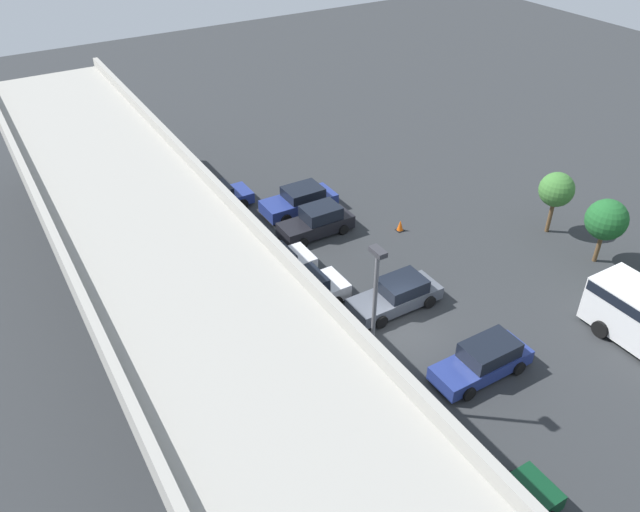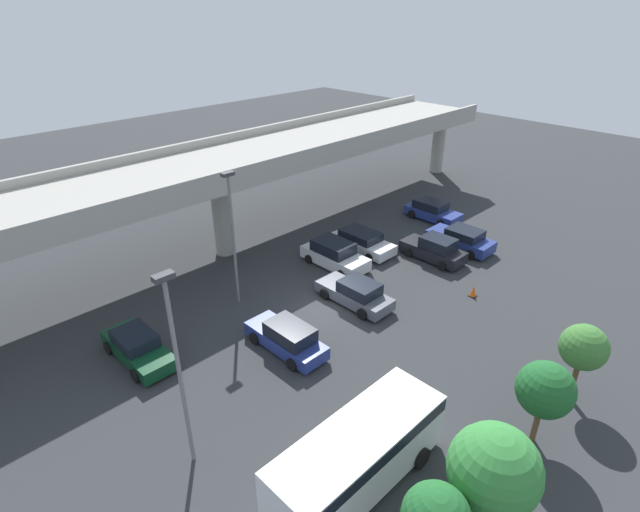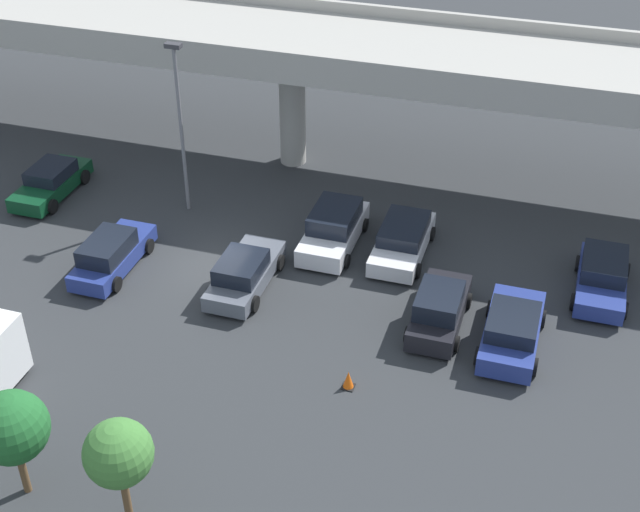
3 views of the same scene
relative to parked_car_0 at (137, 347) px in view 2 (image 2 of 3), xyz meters
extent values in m
plane|color=#2D3033|center=(9.83, -3.49, -0.68)|extent=(112.40, 112.40, 0.00)
cube|color=#9E9B93|center=(9.83, 6.58, 5.55)|extent=(52.45, 7.30, 0.90)
cube|color=#9E9B93|center=(9.83, 3.08, 6.27)|extent=(52.45, 0.30, 0.55)
cube|color=#9E9B93|center=(9.83, 10.08, 6.27)|extent=(52.45, 0.30, 0.55)
cylinder|color=#9E9B93|center=(9.83, 6.58, 2.21)|extent=(1.28, 1.28, 5.78)
cylinder|color=#9E9B93|center=(36.06, 6.58, 2.21)|extent=(1.28, 1.28, 5.78)
cube|color=#0C381E|center=(0.00, -0.04, -0.16)|extent=(1.78, 4.71, 0.68)
cube|color=black|center=(0.00, 0.11, 0.48)|extent=(1.64, 2.22, 0.59)
cylinder|color=black|center=(0.91, -1.50, -0.34)|extent=(0.22, 0.69, 0.69)
cylinder|color=black|center=(-0.91, -1.50, -0.34)|extent=(0.22, 0.69, 0.69)
cylinder|color=black|center=(0.91, 1.42, -0.34)|extent=(0.22, 0.69, 0.69)
cylinder|color=black|center=(-0.91, 1.42, -0.34)|extent=(0.22, 0.69, 0.69)
cube|color=navy|center=(5.72, -4.58, -0.16)|extent=(1.71, 4.70, 0.69)
cube|color=black|center=(5.72, -4.94, 0.55)|extent=(1.57, 2.47, 0.73)
cylinder|color=black|center=(4.85, -3.12, -0.36)|extent=(0.22, 0.65, 0.65)
cylinder|color=black|center=(6.60, -3.12, -0.36)|extent=(0.22, 0.65, 0.65)
cylinder|color=black|center=(4.85, -6.03, -0.36)|extent=(0.22, 0.65, 0.65)
cylinder|color=black|center=(6.60, -6.03, -0.36)|extent=(0.22, 0.65, 0.65)
cube|color=#515660|center=(11.45, -4.12, -0.17)|extent=(1.83, 4.79, 0.66)
cube|color=black|center=(11.45, -4.54, 0.50)|extent=(1.68, 2.21, 0.69)
cylinder|color=black|center=(10.51, -2.64, -0.35)|extent=(0.22, 0.68, 0.68)
cylinder|color=black|center=(12.38, -2.64, -0.35)|extent=(0.22, 0.68, 0.68)
cylinder|color=black|center=(10.51, -5.61, -0.35)|extent=(0.22, 0.68, 0.68)
cylinder|color=black|center=(12.38, -5.61, -0.35)|extent=(0.22, 0.68, 0.68)
cube|color=silver|center=(13.97, -0.17, -0.12)|extent=(1.98, 4.77, 0.80)
cube|color=black|center=(13.97, 0.00, 0.66)|extent=(1.82, 2.65, 0.76)
cylinder|color=black|center=(14.98, -1.65, -0.38)|extent=(0.22, 0.60, 0.60)
cylinder|color=black|center=(12.96, -1.65, -0.38)|extent=(0.22, 0.60, 0.60)
cylinder|color=black|center=(14.98, 1.31, -0.38)|extent=(0.22, 0.60, 0.60)
cylinder|color=black|center=(12.96, 1.31, -0.38)|extent=(0.22, 0.60, 0.60)
cube|color=silver|center=(16.98, 0.01, -0.17)|extent=(1.95, 4.74, 0.69)
cube|color=black|center=(16.98, 0.22, 0.46)|extent=(1.79, 2.76, 0.57)
cylinder|color=black|center=(17.97, -1.46, -0.37)|extent=(0.22, 0.62, 0.62)
cylinder|color=black|center=(15.98, -1.46, -0.37)|extent=(0.22, 0.62, 0.62)
cylinder|color=black|center=(17.97, 1.48, -0.37)|extent=(0.22, 0.62, 0.62)
cylinder|color=black|center=(15.98, 1.48, -0.37)|extent=(0.22, 0.62, 0.62)
cube|color=black|center=(19.41, -4.23, -0.12)|extent=(1.75, 4.44, 0.79)
cube|color=black|center=(19.41, -4.58, 0.64)|extent=(1.61, 2.18, 0.75)
cylinder|color=black|center=(18.51, -2.86, -0.38)|extent=(0.22, 0.61, 0.61)
cylinder|color=black|center=(20.31, -2.86, -0.38)|extent=(0.22, 0.61, 0.61)
cylinder|color=black|center=(18.51, -5.61, -0.38)|extent=(0.22, 0.61, 0.61)
cylinder|color=black|center=(20.31, -5.61, -0.38)|extent=(0.22, 0.61, 0.61)
cube|color=navy|center=(22.21, -4.65, -0.11)|extent=(1.96, 4.69, 0.77)
cube|color=black|center=(22.21, -4.96, 0.58)|extent=(1.80, 2.31, 0.61)
cylinder|color=black|center=(21.21, -3.20, -0.34)|extent=(0.22, 0.68, 0.68)
cylinder|color=black|center=(23.21, -3.20, -0.34)|extent=(0.22, 0.68, 0.68)
cylinder|color=black|center=(21.21, -6.11, -0.34)|extent=(0.22, 0.68, 0.68)
cylinder|color=black|center=(23.21, -6.11, -0.34)|extent=(0.22, 0.68, 0.68)
cube|color=navy|center=(25.21, -0.36, -0.15)|extent=(1.87, 4.48, 0.69)
cube|color=black|center=(25.21, -0.05, 0.53)|extent=(1.72, 2.47, 0.66)
cylinder|color=black|center=(26.17, -1.75, -0.34)|extent=(0.22, 0.68, 0.68)
cylinder|color=black|center=(24.25, -1.75, -0.34)|extent=(0.22, 0.68, 0.68)
cylinder|color=black|center=(26.17, 1.03, -0.34)|extent=(0.22, 0.68, 0.68)
cylinder|color=black|center=(24.25, 1.03, -0.34)|extent=(0.22, 0.68, 0.68)
cube|color=white|center=(2.38, -12.42, 0.72)|extent=(7.36, 2.43, 2.34)
cube|color=black|center=(2.38, -12.42, 1.55)|extent=(7.21, 2.48, 0.52)
cylinder|color=black|center=(0.10, -11.18, -0.26)|extent=(0.84, 0.29, 0.84)
cylinder|color=black|center=(4.66, -13.66, -0.26)|extent=(0.84, 0.29, 0.84)
cylinder|color=black|center=(4.66, -11.18, -0.26)|extent=(0.84, 0.29, 0.84)
cylinder|color=slate|center=(6.69, 0.75, 3.20)|extent=(0.16, 0.16, 7.77)
cube|color=#333338|center=(6.69, 0.75, 7.18)|extent=(0.70, 0.35, 0.20)
cylinder|color=slate|center=(-1.41, -7.24, 3.39)|extent=(0.16, 0.16, 8.14)
cube|color=#333338|center=(-1.41, -7.24, 7.56)|extent=(0.70, 0.35, 0.20)
cylinder|color=brown|center=(4.02, -16.60, 0.11)|extent=(0.24, 0.24, 1.58)
sphere|color=#337F38|center=(4.02, -16.60, 2.17)|extent=(2.99, 2.99, 2.99)
cylinder|color=brown|center=(8.94, -16.14, 0.18)|extent=(0.24, 0.24, 1.74)
sphere|color=#1E5B28|center=(8.94, -16.14, 2.01)|extent=(2.24, 2.24, 2.24)
cylinder|color=brown|center=(12.48, -16.23, 0.30)|extent=(0.24, 0.24, 1.97)
sphere|color=#3D7533|center=(12.48, -16.23, 2.15)|extent=(2.02, 2.02, 2.02)
cube|color=black|center=(17.08, -8.72, -0.66)|extent=(0.44, 0.44, 0.04)
cone|color=#EA590F|center=(17.08, -8.72, -0.33)|extent=(0.40, 0.40, 0.70)
camera|label=1|loc=(-7.59, 11.67, 19.39)|focal=35.00mm
camera|label=2|loc=(-7.48, -20.41, 15.42)|focal=28.00mm
camera|label=3|loc=(23.09, -31.22, 20.69)|focal=50.00mm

